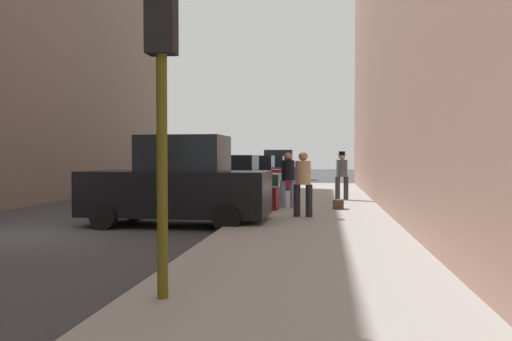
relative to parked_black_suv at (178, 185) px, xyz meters
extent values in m
plane|color=#38383A|center=(-2.65, -1.76, -1.03)|extent=(120.00, 120.00, 0.00)
cube|color=gray|center=(3.35, -1.76, -0.96)|extent=(4.00, 40.00, 0.15)
cube|color=black|center=(-0.05, 0.00, -0.21)|extent=(4.63, 1.92, 1.10)
cube|color=black|center=(0.15, 0.00, 0.77)|extent=(2.10, 1.60, 0.90)
cylinder|color=black|center=(-1.52, 0.95, -0.71)|extent=(0.64, 0.23, 0.64)
cylinder|color=black|center=(-1.56, -0.89, -0.71)|extent=(0.64, 0.23, 0.64)
cylinder|color=black|center=(1.47, 0.89, -0.71)|extent=(0.64, 0.23, 0.64)
cylinder|color=black|center=(1.43, -0.95, -0.71)|extent=(0.64, 0.23, 0.64)
cube|color=#193828|center=(-0.05, 6.13, -0.34)|extent=(4.25, 1.95, 0.84)
cube|color=black|center=(0.15, 6.13, 0.41)|extent=(1.93, 1.61, 0.70)
cylinder|color=black|center=(-1.39, 7.09, -0.71)|extent=(0.65, 0.24, 0.64)
cylinder|color=black|center=(-1.43, 5.25, -0.71)|extent=(0.65, 0.24, 0.64)
cylinder|color=black|center=(1.34, 7.02, -0.71)|extent=(0.65, 0.24, 0.64)
cylinder|color=black|center=(1.29, 5.18, -0.71)|extent=(0.65, 0.24, 0.64)
cube|color=#B2191E|center=(-0.05, 12.27, -0.34)|extent=(4.22, 1.88, 0.84)
cube|color=black|center=(0.15, 12.27, 0.41)|extent=(1.90, 1.58, 0.70)
cylinder|color=black|center=(-1.40, 13.20, -0.71)|extent=(0.64, 0.23, 0.64)
cylinder|color=black|center=(-1.42, 11.36, -0.71)|extent=(0.64, 0.23, 0.64)
cylinder|color=black|center=(1.33, 13.18, -0.71)|extent=(0.64, 0.23, 0.64)
cylinder|color=black|center=(1.31, 11.34, -0.71)|extent=(0.64, 0.23, 0.64)
cube|color=navy|center=(-0.05, 18.43, -0.34)|extent=(4.22, 1.89, 0.84)
cube|color=black|center=(0.15, 18.43, 0.41)|extent=(1.91, 1.59, 0.70)
cylinder|color=black|center=(-1.42, 19.33, -0.71)|extent=(0.64, 0.23, 0.64)
cylinder|color=black|center=(-1.40, 17.49, -0.71)|extent=(0.64, 0.23, 0.64)
cylinder|color=black|center=(1.31, 19.37, -0.71)|extent=(0.64, 0.23, 0.64)
cylinder|color=black|center=(1.33, 17.53, -0.71)|extent=(0.64, 0.23, 0.64)
cube|color=silver|center=(-0.05, 25.38, -0.21)|extent=(4.64, 1.94, 1.10)
cube|color=black|center=(0.15, 25.38, 0.77)|extent=(2.10, 1.61, 0.90)
cylinder|color=black|center=(-1.56, 26.27, -0.71)|extent=(0.64, 0.23, 0.64)
cylinder|color=black|center=(-1.52, 24.43, -0.71)|extent=(0.64, 0.23, 0.64)
cylinder|color=black|center=(1.43, 26.33, -0.71)|extent=(0.64, 0.23, 0.64)
cylinder|color=black|center=(1.47, 24.49, -0.71)|extent=(0.64, 0.23, 0.64)
cylinder|color=red|center=(1.80, 5.87, -0.61)|extent=(0.22, 0.22, 0.55)
sphere|color=red|center=(1.80, 5.87, -0.28)|extent=(0.20, 0.20, 0.20)
cylinder|color=red|center=(1.64, 5.87, -0.58)|extent=(0.10, 0.09, 0.09)
cylinder|color=red|center=(1.96, 5.87, -0.58)|extent=(0.10, 0.09, 0.09)
cylinder|color=#514C0F|center=(1.85, -6.72, 0.92)|extent=(0.12, 0.12, 3.60)
cube|color=black|center=(1.85, -6.72, 2.27)|extent=(0.32, 0.24, 0.90)
sphere|color=yellow|center=(1.85, -6.59, 2.27)|extent=(0.14, 0.14, 0.14)
sphere|color=green|center=(1.85, -6.59, 1.99)|extent=(0.14, 0.14, 0.14)
cylinder|color=#728CB2|center=(2.34, 3.43, -0.46)|extent=(0.21, 0.21, 0.85)
cylinder|color=#728CB2|center=(2.65, 3.38, -0.46)|extent=(0.21, 0.21, 0.85)
cylinder|color=black|center=(2.49, 3.41, 0.28)|extent=(0.46, 0.46, 0.62)
sphere|color=#997051|center=(2.49, 3.41, 0.71)|extent=(0.24, 0.24, 0.24)
cylinder|color=#333338|center=(4.09, 6.42, -0.46)|extent=(0.22, 0.22, 0.85)
cylinder|color=#333338|center=(4.40, 6.51, -0.46)|extent=(0.22, 0.22, 0.85)
cylinder|color=#4C5156|center=(4.24, 6.47, 0.28)|extent=(0.50, 0.50, 0.62)
sphere|color=tan|center=(4.24, 6.47, 0.71)|extent=(0.24, 0.24, 0.24)
cylinder|color=black|center=(4.24, 6.47, 0.78)|extent=(0.34, 0.34, 0.02)
cylinder|color=black|center=(4.24, 6.47, 0.84)|extent=(0.23, 0.23, 0.11)
cylinder|color=black|center=(2.90, 1.09, -0.46)|extent=(0.20, 0.20, 0.85)
cylinder|color=black|center=(3.22, 1.06, -0.46)|extent=(0.20, 0.20, 0.85)
cylinder|color=tan|center=(3.06, 1.08, 0.28)|extent=(0.44, 0.44, 0.62)
sphere|color=#997051|center=(3.06, 1.08, 0.71)|extent=(0.24, 0.24, 0.24)
cube|color=#591414|center=(2.06, 2.72, -0.54)|extent=(0.41, 0.59, 0.68)
cylinder|color=#333333|center=(2.06, 2.72, -0.02)|extent=(0.02, 0.02, 0.36)
cube|color=#472D19|center=(4.03, 3.21, -0.74)|extent=(0.32, 0.44, 0.28)
camera|label=1|loc=(3.64, -12.04, 0.69)|focal=35.00mm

